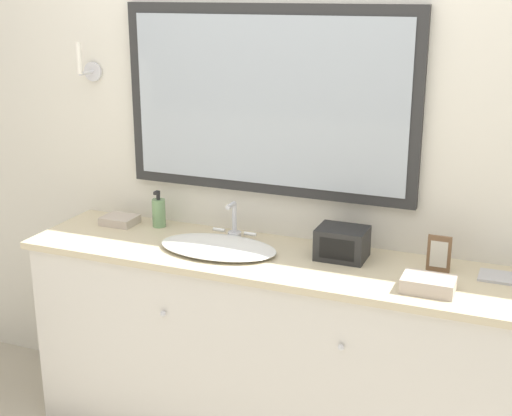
{
  "coord_description": "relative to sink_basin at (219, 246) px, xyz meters",
  "views": [
    {
      "loc": [
        0.98,
        -2.27,
        1.92
      ],
      "look_at": [
        -0.07,
        0.29,
        1.07
      ],
      "focal_mm": 50.0,
      "sensor_mm": 36.0,
      "label": 1
    }
  ],
  "objects": [
    {
      "name": "metal_tray",
      "position": [
        1.13,
        0.13,
        -0.01
      ],
      "size": [
        0.18,
        0.12,
        0.01
      ],
      "color": "#ADADB2",
      "rests_on": "vanity_counter"
    },
    {
      "name": "vanity_counter",
      "position": [
        0.23,
        0.02,
        -0.45
      ],
      "size": [
        2.14,
        0.52,
        0.87
      ],
      "color": "beige",
      "rests_on": "ground_plane"
    },
    {
      "name": "sink_basin",
      "position": [
        0.0,
        0.0,
        0.0
      ],
      "size": [
        0.51,
        0.35,
        0.17
      ],
      "color": "white",
      "rests_on": "vanity_counter"
    },
    {
      "name": "soap_bottle",
      "position": [
        -0.39,
        0.18,
        0.05
      ],
      "size": [
        0.06,
        0.06,
        0.17
      ],
      "color": "#709966",
      "rests_on": "vanity_counter"
    },
    {
      "name": "appliance_box",
      "position": [
        0.5,
        0.11,
        0.05
      ],
      "size": [
        0.2,
        0.16,
        0.13
      ],
      "color": "black",
      "rests_on": "vanity_counter"
    },
    {
      "name": "hand_towel_near_sink",
      "position": [
        -0.58,
        0.14,
        0.0
      ],
      "size": [
        0.15,
        0.13,
        0.04
      ],
      "color": "#B7A899",
      "rests_on": "vanity_counter"
    },
    {
      "name": "hand_towel_far_corner",
      "position": [
        0.88,
        -0.09,
        0.01
      ],
      "size": [
        0.19,
        0.13,
        0.05
      ],
      "color": "#B7A899",
      "rests_on": "vanity_counter"
    },
    {
      "name": "picture_frame",
      "position": [
        0.89,
        0.11,
        0.05
      ],
      "size": [
        0.09,
        0.01,
        0.15
      ],
      "color": "brown",
      "rests_on": "vanity_counter"
    },
    {
      "name": "wall_back",
      "position": [
        0.23,
        0.31,
        0.4
      ],
      "size": [
        8.0,
        0.18,
        2.55
      ],
      "color": "silver",
      "rests_on": "ground_plane"
    }
  ]
}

